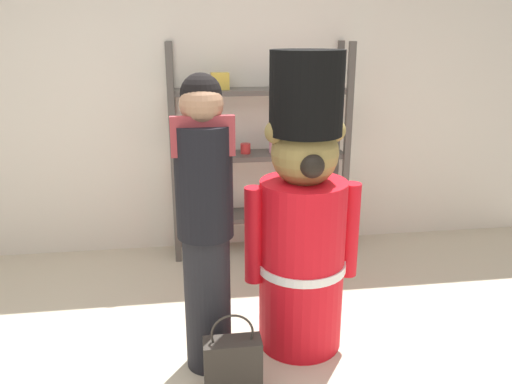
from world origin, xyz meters
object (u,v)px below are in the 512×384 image
(shopping_bag, at_px, (233,367))
(merchandise_shelf, at_px, (260,152))
(person_shopper, at_px, (205,221))
(teddy_bear_guard, at_px, (303,221))

(shopping_bag, bearing_deg, merchandise_shelf, 77.32)
(person_shopper, distance_m, shopping_bag, 0.77)
(teddy_bear_guard, distance_m, shopping_bag, 0.88)
(merchandise_shelf, relative_size, person_shopper, 1.07)
(merchandise_shelf, height_order, teddy_bear_guard, merchandise_shelf)
(person_shopper, height_order, shopping_bag, person_shopper)
(person_shopper, xyz_separation_m, shopping_bag, (0.11, -0.29, -0.70))
(person_shopper, relative_size, shopping_bag, 3.41)
(merchandise_shelf, distance_m, teddy_bear_guard, 1.42)
(merchandise_shelf, bearing_deg, shopping_bag, -102.68)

